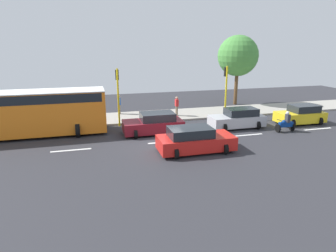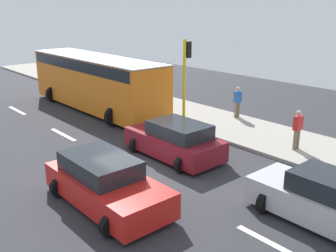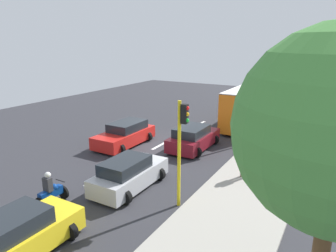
# 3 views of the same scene
# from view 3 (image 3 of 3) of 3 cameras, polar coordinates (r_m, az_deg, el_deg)

# --- Properties ---
(ground_plane) EXTENTS (40.00, 60.00, 0.10)m
(ground_plane) POSITION_cam_3_polar(r_m,az_deg,el_deg) (20.90, -1.15, -3.54)
(ground_plane) COLOR #2D2D33
(sidewalk) EXTENTS (4.00, 60.00, 0.15)m
(sidewalk) POSITION_cam_3_polar(r_m,az_deg,el_deg) (18.46, 17.93, -6.52)
(sidewalk) COLOR #9E998E
(sidewalk) RESTS_ON ground
(lane_stripe_north) EXTENTS (0.20, 2.40, 0.01)m
(lane_stripe_north) POSITION_cam_3_polar(r_m,az_deg,el_deg) (16.41, -12.18, -9.16)
(lane_stripe_north) COLOR white
(lane_stripe_north) RESTS_ON ground
(lane_stripe_mid) EXTENTS (0.20, 2.40, 0.01)m
(lane_stripe_mid) POSITION_cam_3_polar(r_m,az_deg,el_deg) (20.88, -1.15, -3.39)
(lane_stripe_mid) COLOR white
(lane_stripe_mid) RESTS_ON ground
(lane_stripe_south) EXTENTS (0.20, 2.40, 0.01)m
(lane_stripe_south) POSITION_cam_3_polar(r_m,az_deg,el_deg) (25.98, 5.71, 0.31)
(lane_stripe_south) COLOR white
(lane_stripe_south) RESTS_ON ground
(lane_stripe_far_south) EXTENTS (0.20, 2.40, 0.01)m
(lane_stripe_far_south) POSITION_cam_3_polar(r_m,az_deg,el_deg) (31.40, 10.25, 2.77)
(lane_stripe_far_south) COLOR white
(lane_stripe_far_south) RESTS_ON ground
(car_silver) EXTENTS (2.15, 4.19, 1.52)m
(car_silver) POSITION_cam_3_polar(r_m,az_deg,el_deg) (14.78, -7.20, -8.76)
(car_silver) COLOR #B7B7BC
(car_silver) RESTS_ON ground
(car_yellow_cab) EXTENTS (2.18, 3.86, 1.52)m
(car_yellow_cab) POSITION_cam_3_polar(r_m,az_deg,el_deg) (11.57, -25.60, -17.60)
(car_yellow_cab) COLOR yellow
(car_yellow_cab) RESTS_ON ground
(car_maroon) EXTENTS (2.36, 4.27, 1.52)m
(car_maroon) POSITION_cam_3_polar(r_m,az_deg,el_deg) (19.95, 4.66, -2.21)
(car_maroon) COLOR maroon
(car_maroon) RESTS_ON ground
(car_red) EXTENTS (2.37, 4.58, 1.52)m
(car_red) POSITION_cam_3_polar(r_m,az_deg,el_deg) (20.84, -7.90, -1.54)
(car_red) COLOR red
(car_red) RESTS_ON ground
(city_bus) EXTENTS (3.20, 11.00, 3.16)m
(city_bus) POSITION_cam_3_polar(r_m,az_deg,el_deg) (27.29, 15.85, 4.49)
(city_bus) COLOR orange
(city_bus) RESTS_ON ground
(motorcycle) EXTENTS (0.60, 1.30, 1.53)m
(motorcycle) POSITION_cam_3_polar(r_m,az_deg,el_deg) (14.15, -20.78, -11.14)
(motorcycle) COLOR black
(motorcycle) RESTS_ON ground
(pedestrian_near_signal) EXTENTS (0.40, 0.24, 1.69)m
(pedestrian_near_signal) POSITION_cam_3_polar(r_m,az_deg,el_deg) (19.97, 23.30, -2.40)
(pedestrian_near_signal) COLOR #72604C
(pedestrian_near_signal) RESTS_ON sidewalk
(pedestrian_by_tree) EXTENTS (0.40, 0.24, 1.69)m
(pedestrian_by_tree) POSITION_cam_3_polar(r_m,az_deg,el_deg) (15.82, 13.94, -6.08)
(pedestrian_by_tree) COLOR #72604C
(pedestrian_by_tree) RESTS_ON sidewalk
(traffic_light_corner) EXTENTS (0.49, 0.24, 4.50)m
(traffic_light_corner) POSITION_cam_3_polar(r_m,az_deg,el_deg) (20.54, 14.27, 4.25)
(traffic_light_corner) COLOR yellow
(traffic_light_corner) RESTS_ON ground
(traffic_light_midblock) EXTENTS (0.49, 0.24, 4.50)m
(traffic_light_midblock) POSITION_cam_3_polar(r_m,az_deg,el_deg) (12.33, 2.47, -2.55)
(traffic_light_midblock) COLOR yellow
(traffic_light_midblock) RESTS_ON ground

